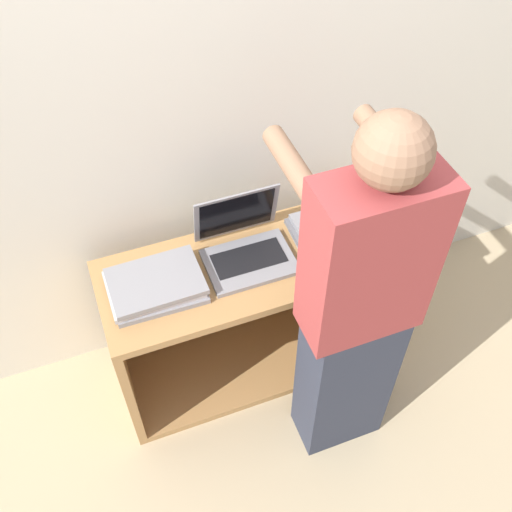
# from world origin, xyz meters

# --- Properties ---
(ground_plane) EXTENTS (12.00, 12.00, 0.00)m
(ground_plane) POSITION_xyz_m (0.00, 0.00, 0.00)
(ground_plane) COLOR tan
(wall_back) EXTENTS (8.00, 0.05, 2.40)m
(wall_back) POSITION_xyz_m (0.00, 0.58, 1.20)
(wall_back) COLOR beige
(wall_back) RESTS_ON ground_plane
(cart) EXTENTS (1.20, 0.47, 0.71)m
(cart) POSITION_xyz_m (0.00, 0.30, 0.35)
(cart) COLOR #A87A47
(cart) RESTS_ON ground_plane
(laptop_open) EXTENTS (0.34, 0.30, 0.26)m
(laptop_open) POSITION_xyz_m (0.00, 0.29, 0.76)
(laptop_open) COLOR gray
(laptop_open) RESTS_ON cart
(laptop_stack_left) EXTENTS (0.36, 0.26, 0.07)m
(laptop_stack_left) POSITION_xyz_m (-0.38, 0.23, 0.74)
(laptop_stack_left) COLOR gray
(laptop_stack_left) RESTS_ON cart
(laptop_stack_right) EXTENTS (0.36, 0.27, 0.09)m
(laptop_stack_right) POSITION_xyz_m (0.38, 0.24, 0.75)
(laptop_stack_right) COLOR gray
(laptop_stack_right) RESTS_ON cart
(person) EXTENTS (0.40, 0.53, 1.64)m
(person) POSITION_xyz_m (0.24, -0.19, 0.82)
(person) COLOR #2D3342
(person) RESTS_ON ground_plane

